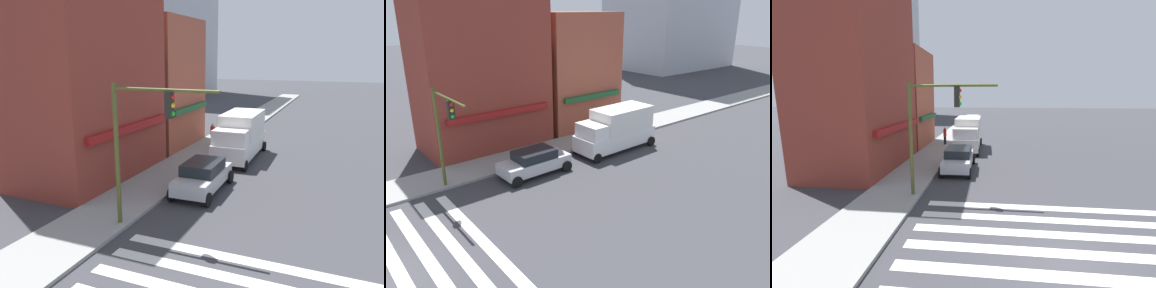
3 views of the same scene
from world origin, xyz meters
TOP-DOWN VIEW (x-y plane):
  - sidewalk_left at (0.00, 7.50)m, footprint 120.00×3.00m
  - storefront_row at (12.57, 11.50)m, footprint 15.99×5.30m
  - traffic_signal at (4.73, 5.40)m, footprint 0.32×4.28m
  - sedan_silver at (9.70, 4.70)m, footprint 4.44×2.02m
  - box_truck_white at (16.62, 4.70)m, footprint 6.25×2.42m
  - pedestrian_red_jacket at (18.28, 7.24)m, footprint 0.32×0.32m

SIDE VIEW (x-z plane):
  - sidewalk_left at x=0.00m, z-range 0.00..0.15m
  - sedan_silver at x=9.70m, z-range 0.05..1.64m
  - pedestrian_red_jacket at x=18.28m, z-range 0.19..1.96m
  - box_truck_white at x=16.62m, z-range 0.07..3.11m
  - traffic_signal at x=4.73m, z-range 1.06..6.83m
  - storefront_row at x=12.57m, z-range -0.79..13.22m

